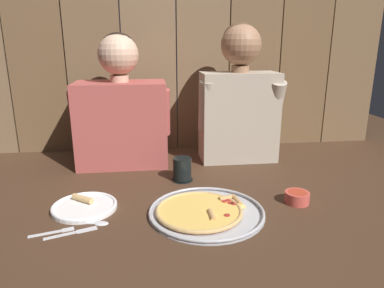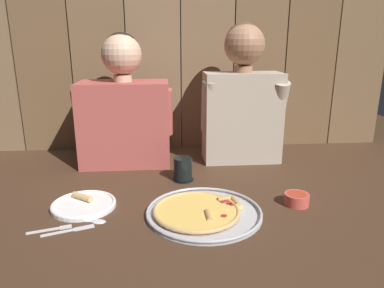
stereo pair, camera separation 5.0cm
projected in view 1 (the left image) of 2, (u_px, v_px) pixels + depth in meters
ground_plane at (193, 199)px, 1.28m from camera, size 3.20×3.20×0.00m
pizza_tray at (204, 211)px, 1.17m from camera, size 0.39×0.39×0.03m
dinner_plate at (84, 206)px, 1.20m from camera, size 0.22×0.22×0.03m
drinking_glass at (182, 169)px, 1.44m from camera, size 0.09×0.09×0.10m
dipping_bowl at (297, 197)px, 1.24m from camera, size 0.09×0.09×0.04m
table_fork at (54, 232)px, 1.05m from camera, size 0.13×0.05×0.01m
table_knife at (71, 233)px, 1.05m from camera, size 0.15×0.07×0.01m
table_spoon at (94, 222)px, 1.11m from camera, size 0.14×0.05×0.01m
diner_left at (121, 109)px, 1.59m from camera, size 0.44×0.24×0.59m
diner_right at (239, 97)px, 1.64m from camera, size 0.39×0.21×0.64m
wooden_backdrop_wall at (176, 33)px, 1.77m from camera, size 2.19×0.03×1.19m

